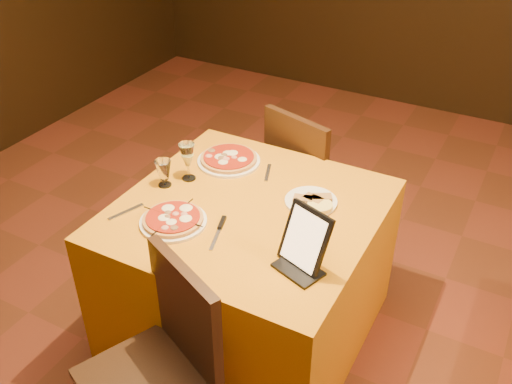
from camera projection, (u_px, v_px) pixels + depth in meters
The scene contains 12 objects.
main_table at pixel (249, 272), 2.71m from camera, with size 1.10×1.10×0.75m, color orange.
chair_main_near at pixel (146, 381), 2.09m from camera, with size 0.36×0.36×0.91m, color black, non-canonical shape.
chair_main_far at pixel (316, 179), 3.24m from camera, with size 0.39×0.39×0.91m, color black, non-canonical shape.
pizza_near at pixel (173, 220), 2.39m from camera, with size 0.28×0.28×0.03m.
pizza_far at pixel (229, 160), 2.81m from camera, with size 0.31×0.31×0.03m.
cutlet_dish at pixel (311, 200), 2.52m from camera, with size 0.23×0.23×0.03m.
wine_glass at pixel (188, 161), 2.64m from camera, with size 0.07×0.07×0.19m, color #E3E883, non-canonical shape.
water_glass at pixel (164, 173), 2.61m from camera, with size 0.07×0.07×0.13m, color silver, non-canonical shape.
tablet at pixel (305, 239), 2.12m from camera, with size 0.20×0.02×0.24m, color black.
knife at pixel (217, 236), 2.33m from camera, with size 0.19×0.02×0.01m, color silver.
fork_near at pixel (126, 212), 2.47m from camera, with size 0.17×0.02×0.01m, color silver.
fork_far at pixel (268, 173), 2.73m from camera, with size 0.15×0.02×0.01m, color silver.
Camera 1 is at (0.57, -1.32, 2.19)m, focal length 40.00 mm.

